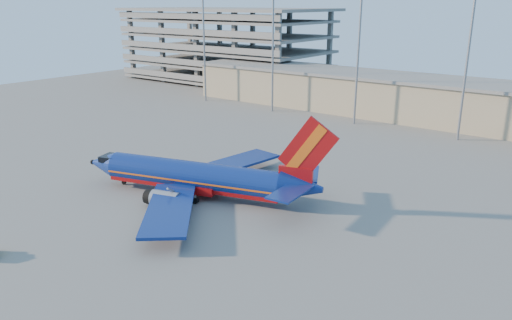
% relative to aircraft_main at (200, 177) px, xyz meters
% --- Properties ---
extents(ground, '(220.00, 220.00, 0.00)m').
position_rel_aircraft_main_xyz_m(ground, '(2.73, 0.81, -2.42)').
color(ground, slate).
rests_on(ground, ground).
extents(terminal_building, '(122.00, 16.00, 8.50)m').
position_rel_aircraft_main_xyz_m(terminal_building, '(12.73, 58.81, 1.90)').
color(terminal_building, gray).
rests_on(terminal_building, ground).
extents(parking_garage, '(62.00, 32.00, 21.40)m').
position_rel_aircraft_main_xyz_m(parking_garage, '(-59.27, 74.86, 9.31)').
color(parking_garage, slate).
rests_on(parking_garage, ground).
extents(light_mast_row, '(101.60, 1.60, 28.65)m').
position_rel_aircraft_main_xyz_m(light_mast_row, '(7.73, 46.81, 15.13)').
color(light_mast_row, gray).
rests_on(light_mast_row, ground).
extents(aircraft_main, '(32.61, 30.90, 11.33)m').
position_rel_aircraft_main_xyz_m(aircraft_main, '(0.00, 0.00, 0.00)').
color(aircraft_main, navy).
rests_on(aircraft_main, ground).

